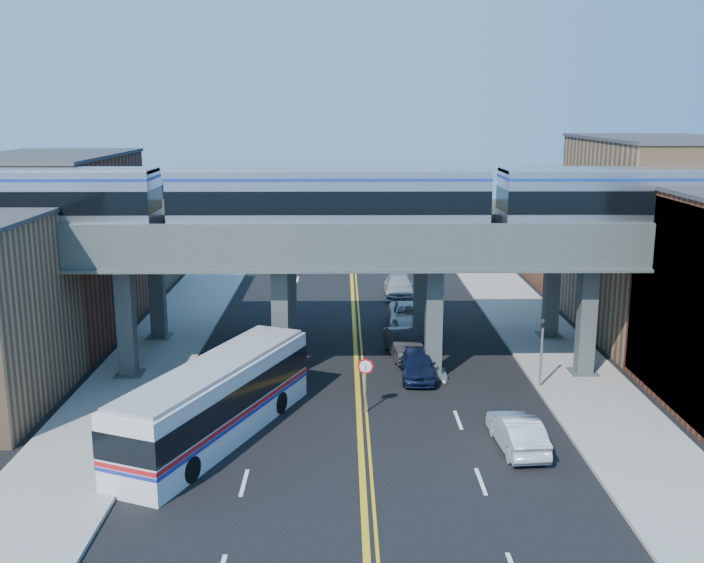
{
  "coord_description": "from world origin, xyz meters",
  "views": [
    {
      "loc": [
        -0.73,
        -31.36,
        13.89
      ],
      "look_at": [
        -0.26,
        8.35,
        5.07
      ],
      "focal_mm": 40.0,
      "sensor_mm": 36.0,
      "label": 1
    }
  ],
  "objects_px": {
    "car_lane_b": "(404,344)",
    "car_lane_d": "(399,286)",
    "transit_bus": "(216,402)",
    "car_lane_c": "(409,316)",
    "transit_train": "(329,200)",
    "car_parked_curb": "(517,432)",
    "stop_sign": "(365,377)",
    "traffic_signal": "(542,345)",
    "car_lane_a": "(418,364)"
  },
  "relations": [
    {
      "from": "car_lane_a",
      "to": "car_lane_c",
      "type": "xyz_separation_m",
      "value": [
        0.32,
        9.59,
        0.03
      ]
    },
    {
      "from": "car_lane_b",
      "to": "car_parked_curb",
      "type": "distance_m",
      "value": 12.99
    },
    {
      "from": "transit_train",
      "to": "car_lane_d",
      "type": "distance_m",
      "value": 20.65
    },
    {
      "from": "car_lane_b",
      "to": "car_parked_curb",
      "type": "relative_size",
      "value": 1.04
    },
    {
      "from": "transit_bus",
      "to": "car_lane_b",
      "type": "distance_m",
      "value": 14.31
    },
    {
      "from": "car_lane_b",
      "to": "transit_bus",
      "type": "bearing_deg",
      "value": -136.27
    },
    {
      "from": "car_lane_a",
      "to": "car_parked_curb",
      "type": "xyz_separation_m",
      "value": [
        3.3,
        -8.84,
        -0.01
      ]
    },
    {
      "from": "transit_bus",
      "to": "car_parked_curb",
      "type": "height_order",
      "value": "transit_bus"
    },
    {
      "from": "car_lane_d",
      "to": "car_lane_a",
      "type": "bearing_deg",
      "value": -89.62
    },
    {
      "from": "transit_bus",
      "to": "car_lane_b",
      "type": "height_order",
      "value": "transit_bus"
    },
    {
      "from": "stop_sign",
      "to": "car_lane_c",
      "type": "height_order",
      "value": "stop_sign"
    },
    {
      "from": "stop_sign",
      "to": "traffic_signal",
      "type": "bearing_deg",
      "value": 18.63
    },
    {
      "from": "car_lane_a",
      "to": "car_lane_d",
      "type": "bearing_deg",
      "value": 91.16
    },
    {
      "from": "traffic_signal",
      "to": "car_lane_a",
      "type": "bearing_deg",
      "value": 163.35
    },
    {
      "from": "transit_bus",
      "to": "car_parked_curb",
      "type": "xyz_separation_m",
      "value": [
        12.66,
        -1.27,
        -0.9
      ]
    },
    {
      "from": "car_lane_b",
      "to": "car_lane_d",
      "type": "height_order",
      "value": "car_lane_d"
    },
    {
      "from": "stop_sign",
      "to": "traffic_signal",
      "type": "xyz_separation_m",
      "value": [
        8.9,
        3.0,
        0.54
      ]
    },
    {
      "from": "transit_train",
      "to": "car_lane_c",
      "type": "bearing_deg",
      "value": 62.19
    },
    {
      "from": "transit_bus",
      "to": "car_lane_c",
      "type": "distance_m",
      "value": 19.72
    },
    {
      "from": "car_lane_b",
      "to": "car_lane_a",
      "type": "bearing_deg",
      "value": -90.46
    },
    {
      "from": "car_lane_b",
      "to": "car_lane_d",
      "type": "distance_m",
      "value": 14.76
    },
    {
      "from": "car_parked_curb",
      "to": "stop_sign",
      "type": "bearing_deg",
      "value": -37.38
    },
    {
      "from": "transit_train",
      "to": "transit_bus",
      "type": "distance_m",
      "value": 11.93
    },
    {
      "from": "car_lane_a",
      "to": "car_lane_b",
      "type": "relative_size",
      "value": 0.95
    },
    {
      "from": "transit_train",
      "to": "car_lane_c",
      "type": "height_order",
      "value": "transit_train"
    },
    {
      "from": "transit_train",
      "to": "traffic_signal",
      "type": "xyz_separation_m",
      "value": [
        10.63,
        -2.0,
        -7.05
      ]
    },
    {
      "from": "transit_bus",
      "to": "car_lane_c",
      "type": "height_order",
      "value": "transit_bus"
    },
    {
      "from": "car_lane_c",
      "to": "car_lane_d",
      "type": "distance_m",
      "value": 8.75
    },
    {
      "from": "transit_train",
      "to": "car_lane_d",
      "type": "height_order",
      "value": "transit_train"
    },
    {
      "from": "transit_bus",
      "to": "car_lane_d",
      "type": "bearing_deg",
      "value": 2.18
    },
    {
      "from": "stop_sign",
      "to": "car_lane_b",
      "type": "xyz_separation_m",
      "value": [
        2.44,
        8.39,
        -1.0
      ]
    },
    {
      "from": "transit_train",
      "to": "car_lane_a",
      "type": "xyz_separation_m",
      "value": [
        4.63,
        -0.21,
        -8.6
      ]
    },
    {
      "from": "car_lane_b",
      "to": "car_lane_c",
      "type": "distance_m",
      "value": 6.04
    },
    {
      "from": "traffic_signal",
      "to": "transit_bus",
      "type": "relative_size",
      "value": 0.33
    },
    {
      "from": "transit_train",
      "to": "stop_sign",
      "type": "distance_m",
      "value": 9.25
    },
    {
      "from": "traffic_signal",
      "to": "transit_bus",
      "type": "distance_m",
      "value": 16.43
    },
    {
      "from": "car_lane_c",
      "to": "transit_train",
      "type": "bearing_deg",
      "value": -115.53
    },
    {
      "from": "car_lane_d",
      "to": "car_lane_c",
      "type": "bearing_deg",
      "value": -88.54
    },
    {
      "from": "car_lane_a",
      "to": "car_parked_curb",
      "type": "distance_m",
      "value": 9.43
    },
    {
      "from": "transit_train",
      "to": "car_parked_curb",
      "type": "bearing_deg",
      "value": -48.77
    },
    {
      "from": "stop_sign",
      "to": "car_parked_curb",
      "type": "height_order",
      "value": "stop_sign"
    },
    {
      "from": "transit_bus",
      "to": "car_lane_d",
      "type": "height_order",
      "value": "transit_bus"
    },
    {
      "from": "car_lane_a",
      "to": "traffic_signal",
      "type": "bearing_deg",
      "value": -14.54
    },
    {
      "from": "car_lane_a",
      "to": "car_lane_c",
      "type": "relative_size",
      "value": 0.79
    },
    {
      "from": "stop_sign",
      "to": "car_lane_c",
      "type": "bearing_deg",
      "value": 77.37
    },
    {
      "from": "transit_bus",
      "to": "car_lane_d",
      "type": "distance_m",
      "value": 27.66
    },
    {
      "from": "car_lane_c",
      "to": "traffic_signal",
      "type": "bearing_deg",
      "value": -61.21
    },
    {
      "from": "stop_sign",
      "to": "transit_bus",
      "type": "height_order",
      "value": "transit_bus"
    },
    {
      "from": "car_lane_d",
      "to": "car_lane_b",
      "type": "bearing_deg",
      "value": -91.62
    },
    {
      "from": "stop_sign",
      "to": "transit_bus",
      "type": "relative_size",
      "value": 0.21
    }
  ]
}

